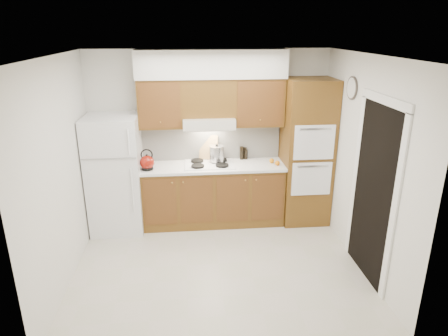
% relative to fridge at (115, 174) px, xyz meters
% --- Properties ---
extents(floor, '(3.60, 3.60, 0.00)m').
position_rel_fridge_xyz_m(floor, '(1.41, -1.14, -0.86)').
color(floor, beige).
rests_on(floor, ground).
extents(ceiling, '(3.60, 3.60, 0.00)m').
position_rel_fridge_xyz_m(ceiling, '(1.41, -1.14, 1.74)').
color(ceiling, white).
rests_on(ceiling, wall_back).
extents(wall_back, '(3.60, 0.02, 2.60)m').
position_rel_fridge_xyz_m(wall_back, '(1.41, 0.36, 0.44)').
color(wall_back, silver).
rests_on(wall_back, floor).
extents(wall_left, '(0.02, 3.00, 2.60)m').
position_rel_fridge_xyz_m(wall_left, '(-0.40, -1.14, 0.44)').
color(wall_left, silver).
rests_on(wall_left, floor).
extents(wall_right, '(0.02, 3.00, 2.60)m').
position_rel_fridge_xyz_m(wall_right, '(3.21, -1.14, 0.44)').
color(wall_right, silver).
rests_on(wall_right, floor).
extents(fridge, '(0.75, 0.72, 1.72)m').
position_rel_fridge_xyz_m(fridge, '(0.00, 0.00, 0.00)').
color(fridge, white).
rests_on(fridge, floor).
extents(base_cabinets, '(2.11, 0.60, 0.90)m').
position_rel_fridge_xyz_m(base_cabinets, '(1.43, 0.06, -0.41)').
color(base_cabinets, brown).
rests_on(base_cabinets, floor).
extents(countertop, '(2.13, 0.62, 0.04)m').
position_rel_fridge_xyz_m(countertop, '(1.43, 0.05, 0.06)').
color(countertop, white).
rests_on(countertop, base_cabinets).
extents(backsplash, '(2.11, 0.03, 0.56)m').
position_rel_fridge_xyz_m(backsplash, '(1.43, 0.34, 0.36)').
color(backsplash, white).
rests_on(backsplash, countertop).
extents(oven_cabinet, '(0.70, 0.65, 2.20)m').
position_rel_fridge_xyz_m(oven_cabinet, '(2.85, 0.03, 0.24)').
color(oven_cabinet, brown).
rests_on(oven_cabinet, floor).
extents(upper_cab_left, '(0.63, 0.33, 0.70)m').
position_rel_fridge_xyz_m(upper_cab_left, '(0.69, 0.19, 0.99)').
color(upper_cab_left, brown).
rests_on(upper_cab_left, wall_back).
extents(upper_cab_right, '(0.73, 0.33, 0.70)m').
position_rel_fridge_xyz_m(upper_cab_right, '(2.12, 0.19, 0.99)').
color(upper_cab_right, brown).
rests_on(upper_cab_right, wall_back).
extents(range_hood, '(0.75, 0.45, 0.15)m').
position_rel_fridge_xyz_m(range_hood, '(1.38, 0.13, 0.71)').
color(range_hood, silver).
rests_on(range_hood, wall_back).
extents(upper_cab_over_hood, '(0.75, 0.33, 0.55)m').
position_rel_fridge_xyz_m(upper_cab_over_hood, '(1.38, 0.19, 1.06)').
color(upper_cab_over_hood, brown).
rests_on(upper_cab_over_hood, range_hood).
extents(soffit, '(2.13, 0.36, 0.40)m').
position_rel_fridge_xyz_m(soffit, '(1.43, 0.18, 1.54)').
color(soffit, silver).
rests_on(soffit, wall_back).
extents(cooktop, '(0.74, 0.50, 0.01)m').
position_rel_fridge_xyz_m(cooktop, '(1.38, 0.07, 0.09)').
color(cooktop, white).
rests_on(cooktop, countertop).
extents(doorway, '(0.02, 0.90, 2.10)m').
position_rel_fridge_xyz_m(doorway, '(3.19, -1.49, 0.19)').
color(doorway, black).
rests_on(doorway, floor).
extents(wall_clock, '(0.02, 0.30, 0.30)m').
position_rel_fridge_xyz_m(wall_clock, '(3.19, -0.59, 1.29)').
color(wall_clock, '#3F3833').
rests_on(wall_clock, wall_right).
extents(kettle, '(0.26, 0.26, 0.21)m').
position_rel_fridge_xyz_m(kettle, '(0.47, -0.07, 0.19)').
color(kettle, maroon).
rests_on(kettle, countertop).
extents(cutting_board, '(0.30, 0.17, 0.37)m').
position_rel_fridge_xyz_m(cutting_board, '(1.38, 0.31, 0.28)').
color(cutting_board, tan).
rests_on(cutting_board, countertop).
extents(stock_pot, '(0.25, 0.25, 0.23)m').
position_rel_fridge_xyz_m(stock_pot, '(1.50, 0.15, 0.22)').
color(stock_pot, '#B3B4B8').
rests_on(stock_pot, cooktop).
extents(condiment_a, '(0.07, 0.07, 0.21)m').
position_rel_fridge_xyz_m(condiment_a, '(1.89, 0.28, 0.18)').
color(condiment_a, black).
rests_on(condiment_a, countertop).
extents(condiment_b, '(0.07, 0.07, 0.18)m').
position_rel_fridge_xyz_m(condiment_b, '(1.95, 0.31, 0.17)').
color(condiment_b, black).
rests_on(condiment_b, countertop).
extents(condiment_c, '(0.06, 0.06, 0.15)m').
position_rel_fridge_xyz_m(condiment_c, '(1.96, 0.29, 0.16)').
color(condiment_c, black).
rests_on(condiment_c, countertop).
extents(orange_near, '(0.08, 0.08, 0.07)m').
position_rel_fridge_xyz_m(orange_near, '(2.38, -0.06, 0.12)').
color(orange_near, orange).
rests_on(orange_near, countertop).
extents(orange_far, '(0.09, 0.09, 0.07)m').
position_rel_fridge_xyz_m(orange_far, '(2.32, 0.06, 0.12)').
color(orange_far, orange).
rests_on(orange_far, countertop).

